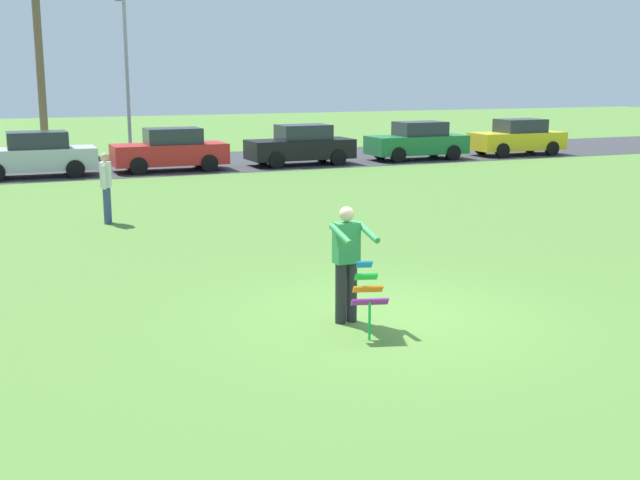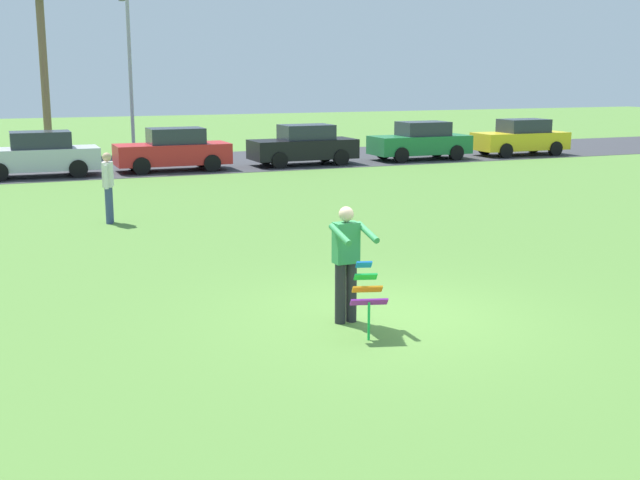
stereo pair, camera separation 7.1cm
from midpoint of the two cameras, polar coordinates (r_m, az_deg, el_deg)
name	(u,v)px [view 1 (the left image)]	position (r m, az deg, el deg)	size (l,w,h in m)	color
ground_plane	(388,317)	(12.38, 4.62, -5.38)	(120.00, 120.00, 0.00)	#568438
road_strip	(132,165)	(33.27, -13.09, 5.12)	(120.00, 8.00, 0.01)	#38383D
person_kite_flyer	(347,260)	(11.82, 1.73, -1.40)	(0.55, 0.67, 1.73)	#26262B
kite_held	(368,291)	(11.28, 3.19, -3.56)	(0.53, 0.71, 1.02)	blue
parked_car_silver	(35,155)	(30.40, -19.43, 5.62)	(4.22, 1.87, 1.60)	silver
parked_car_red	(170,150)	(31.04, -10.52, 6.20)	(4.21, 1.86, 1.60)	red
parked_car_black	(301,146)	(32.54, -1.42, 6.63)	(4.23, 1.88, 1.60)	black
parked_car_green	(417,141)	(34.79, 6.79, 6.88)	(4.20, 1.84, 1.60)	#1E7238
parked_car_yellow	(518,138)	(37.55, 13.64, 6.98)	(4.22, 1.88, 1.60)	yellow
streetlight_pole	(126,64)	(37.70, -13.50, 11.91)	(0.24, 1.65, 7.00)	#9E9EA3
person_walker_near	(106,185)	(20.44, -14.85, 3.71)	(0.32, 0.55, 1.73)	#384772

